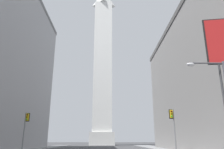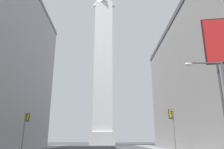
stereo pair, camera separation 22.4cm
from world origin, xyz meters
name	(u,v)px [view 1 (the left image)]	position (x,y,z in m)	size (l,w,h in m)	color
obelisk	(103,63)	(0.00, 82.23, 32.07)	(9.02, 9.02, 66.45)	silver
traffic_light_mid_right	(173,124)	(10.95, 29.58, 4.02)	(0.77, 0.50, 6.10)	slate
traffic_light_mid_left	(25,126)	(-11.08, 33.82, 3.96)	(0.79, 0.52, 6.01)	slate
street_lamp	(222,98)	(10.50, 14.94, 4.92)	(3.11, 0.36, 7.95)	#4C4C51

